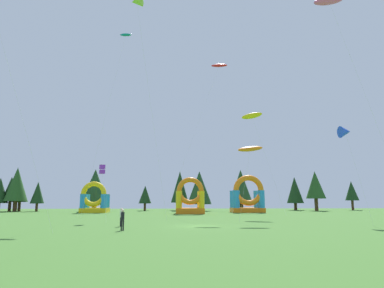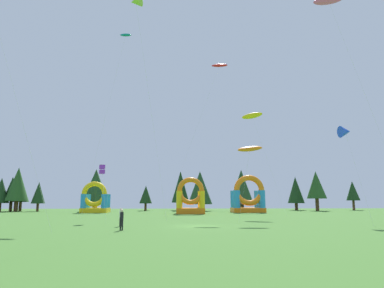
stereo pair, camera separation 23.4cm
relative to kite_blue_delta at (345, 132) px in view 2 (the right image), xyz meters
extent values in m
plane|color=#3D6B28|center=(-17.89, -3.65, -10.65)|extent=(120.00, 120.00, 0.00)
cone|color=blue|center=(0.00, 0.00, 0.00)|extent=(1.44, 1.50, 1.50)
cylinder|color=silver|center=(0.11, -1.97, -5.32)|extent=(0.23, 3.95, 10.66)
ellipsoid|color=yellow|center=(-7.41, 16.28, 5.90)|extent=(3.68, 2.33, 1.66)
cylinder|color=silver|center=(-5.04, 15.59, -2.38)|extent=(4.75, 1.41, 16.55)
ellipsoid|color=#0C7F7A|center=(-27.65, 8.05, 15.77)|extent=(2.06, 1.54, 0.82)
cylinder|color=silver|center=(-30.64, 9.53, 2.56)|extent=(6.00, 2.97, 26.42)
cone|color=#8CD826|center=(-24.58, -5.07, 13.01)|extent=(1.47, 1.53, 1.25)
cylinder|color=silver|center=(-22.93, -0.21, 1.18)|extent=(3.33, 9.74, 23.67)
cube|color=purple|center=(-29.23, 3.29, -4.63)|extent=(0.79, 0.79, 0.50)
cube|color=purple|center=(-29.23, 3.29, -4.03)|extent=(0.79, 0.79, 0.50)
cylinder|color=silver|center=(-28.63, 2.13, -7.49)|extent=(1.21, 2.32, 6.33)
cylinder|color=silver|center=(-33.36, -11.21, 0.39)|extent=(6.73, 1.65, 22.08)
ellipsoid|color=orange|center=(-11.30, 1.11, -1.98)|extent=(3.12, 1.25, 1.14)
cylinder|color=silver|center=(-12.07, 1.09, -6.31)|extent=(1.56, 0.04, 8.68)
ellipsoid|color=#EA599E|center=(-3.83, -5.78, 13.33)|extent=(3.28, 1.81, 1.09)
cylinder|color=silver|center=(-0.60, -6.40, 1.34)|extent=(6.47, 1.27, 23.98)
ellipsoid|color=red|center=(-12.89, 15.68, 14.47)|extent=(2.78, 1.28, 0.88)
cylinder|color=silver|center=(-17.42, 16.02, 1.91)|extent=(9.08, 0.70, 25.13)
cylinder|color=black|center=(-24.83, -7.88, -10.21)|extent=(0.15, 0.15, 0.89)
cylinder|color=black|center=(-25.00, -7.84, -10.21)|extent=(0.15, 0.15, 0.89)
cylinder|color=black|center=(-24.92, -7.86, -9.41)|extent=(0.37, 0.37, 0.71)
sphere|color=beige|center=(-24.92, -7.86, -8.93)|extent=(0.24, 0.24, 0.24)
cylinder|color=black|center=(-25.61, -3.56, -10.21)|extent=(0.18, 0.18, 0.89)
cylinder|color=black|center=(-25.75, -3.46, -10.21)|extent=(0.18, 0.18, 0.89)
cylinder|color=silver|center=(-25.68, -3.51, -9.41)|extent=(0.44, 0.44, 0.70)
sphere|color=beige|center=(-25.68, -3.51, -8.94)|extent=(0.24, 0.24, 0.24)
cube|color=orange|center=(-17.47, 24.78, -10.14)|extent=(5.19, 3.95, 1.02)
cylinder|color=yellow|center=(-19.51, 23.36, -8.08)|extent=(1.11, 1.11, 3.11)
cylinder|color=yellow|center=(-15.42, 23.36, -8.08)|extent=(1.11, 1.11, 3.11)
cylinder|color=yellow|center=(-19.51, 26.20, -8.08)|extent=(1.11, 1.11, 3.11)
cylinder|color=yellow|center=(-15.42, 26.20, -8.08)|extent=(1.11, 1.11, 3.11)
torus|color=orange|center=(-17.47, 23.36, -6.53)|extent=(4.97, 0.88, 4.97)
cube|color=orange|center=(-5.49, 30.89, -10.21)|extent=(6.42, 4.92, 0.89)
cylinder|color=#268CD8|center=(-8.01, 29.11, -8.02)|extent=(1.38, 1.38, 3.49)
cylinder|color=#268CD8|center=(-2.97, 29.11, -8.02)|extent=(1.38, 1.38, 3.49)
cylinder|color=#268CD8|center=(-8.01, 32.66, -8.02)|extent=(1.38, 1.38, 3.49)
cylinder|color=#268CD8|center=(-2.97, 32.66, -8.02)|extent=(1.38, 1.38, 3.49)
torus|color=orange|center=(-5.49, 29.11, -6.27)|extent=(6.14, 1.10, 6.14)
cube|color=yellow|center=(-36.14, 30.72, -10.20)|extent=(5.18, 4.26, 0.90)
cylinder|color=#268CD8|center=(-38.14, 29.18, -8.39)|extent=(1.19, 1.19, 2.71)
cylinder|color=#268CD8|center=(-34.15, 29.18, -8.39)|extent=(1.19, 1.19, 2.71)
cylinder|color=#268CD8|center=(-38.14, 32.25, -8.39)|extent=(1.19, 1.19, 2.71)
cylinder|color=#268CD8|center=(-34.15, 32.25, -8.39)|extent=(1.19, 1.19, 2.71)
torus|color=yellow|center=(-36.14, 29.18, -7.04)|extent=(4.94, 0.95, 4.94)
cylinder|color=#4C331E|center=(-57.75, 36.56, -9.76)|extent=(0.63, 0.63, 1.79)
cone|color=#193819|center=(-57.75, 36.56, -6.16)|extent=(3.52, 3.52, 5.39)
cylinder|color=#4C331E|center=(-56.14, 38.06, -9.51)|extent=(0.62, 0.62, 2.28)
cone|color=#193819|center=(-56.14, 38.06, -5.75)|extent=(3.45, 3.45, 5.24)
cylinder|color=#4C331E|center=(-54.60, 39.21, -9.65)|extent=(0.61, 0.61, 2.00)
cone|color=#234C1E|center=(-54.60, 39.21, -6.16)|extent=(3.38, 3.38, 4.98)
cylinder|color=#4C331E|center=(-54.45, 36.82, -9.54)|extent=(0.85, 0.85, 2.23)
cone|color=#234C1E|center=(-54.45, 36.82, -4.81)|extent=(4.71, 4.71, 7.23)
cylinder|color=#4C331E|center=(-49.96, 37.01, -9.80)|extent=(0.51, 0.51, 1.70)
cone|color=#193819|center=(-49.96, 37.01, -6.63)|extent=(2.86, 2.86, 4.63)
cylinder|color=#4C331E|center=(-37.65, 36.62, -9.67)|extent=(1.01, 1.01, 1.97)
cone|color=#1E4221|center=(-37.65, 36.62, -5.11)|extent=(5.61, 5.61, 7.15)
cylinder|color=#4C331E|center=(-27.08, 40.53, -9.83)|extent=(0.52, 0.52, 1.64)
cone|color=#193819|center=(-27.08, 40.53, -6.99)|extent=(2.91, 2.91, 4.04)
cylinder|color=#4C331E|center=(-19.07, 41.98, -9.74)|extent=(0.74, 0.74, 1.82)
cone|color=#193819|center=(-19.07, 41.98, -5.16)|extent=(4.12, 4.12, 7.34)
cylinder|color=#4C331E|center=(-14.75, 37.48, -9.89)|extent=(0.98, 0.98, 1.52)
cone|color=#1E4221|center=(-14.75, 37.48, -5.48)|extent=(5.45, 5.45, 7.30)
cylinder|color=#4C331E|center=(-5.30, 37.99, -9.71)|extent=(0.93, 0.93, 1.88)
cone|color=#1E4221|center=(-5.30, 37.99, -5.09)|extent=(5.14, 5.14, 7.35)
cylinder|color=#4C331E|center=(8.49, 41.76, -9.82)|extent=(0.71, 0.71, 1.67)
cone|color=#193819|center=(8.49, 41.76, -5.86)|extent=(3.92, 3.92, 6.24)
cylinder|color=#4C331E|center=(11.98, 37.97, -9.28)|extent=(0.79, 0.79, 2.75)
cone|color=#234C1E|center=(11.98, 37.97, -4.80)|extent=(4.38, 4.38, 6.22)
cylinder|color=#4C331E|center=(22.33, 41.54, -9.51)|extent=(0.56, 0.56, 2.29)
cone|color=#193819|center=(22.33, 41.54, -6.05)|extent=(3.13, 3.13, 4.63)
camera|label=1|loc=(-20.36, -38.74, -7.84)|focal=31.72mm
camera|label=2|loc=(-20.13, -38.75, -7.84)|focal=31.72mm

